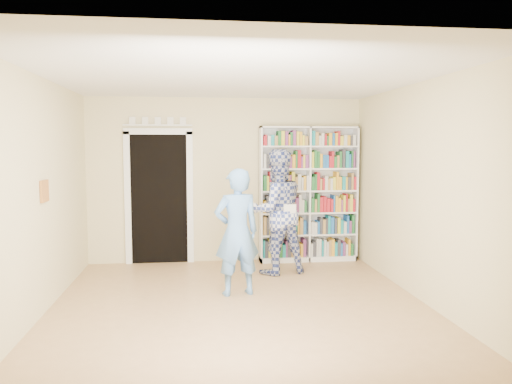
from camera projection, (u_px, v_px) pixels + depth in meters
floor at (240, 308)px, 5.90m from camera, size 5.00×5.00×0.00m
ceiling at (240, 76)px, 5.65m from camera, size 5.00×5.00×0.00m
wall_back at (226, 180)px, 8.25m from camera, size 4.50×0.00×4.50m
wall_left at (37, 197)px, 5.50m from camera, size 0.00×5.00×5.00m
wall_right at (425, 193)px, 6.05m from camera, size 0.00×5.00×5.00m
bookshelf at (308, 194)px, 8.28m from camera, size 1.62×0.30×2.23m
doorway at (159, 191)px, 8.11m from camera, size 1.10×0.08×2.43m
wall_art at (44, 191)px, 5.70m from camera, size 0.03×0.25×0.25m
man_blue at (237, 232)px, 6.38m from camera, size 0.67×0.51×1.63m
man_plaid at (276, 212)px, 7.46m from camera, size 1.05×0.90×1.87m
paper_sheet at (290, 214)px, 7.23m from camera, size 0.19×0.05×0.28m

